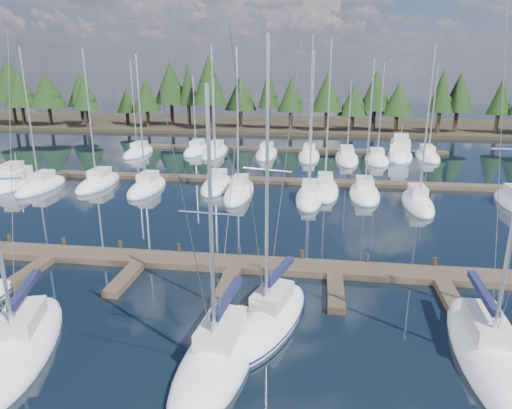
# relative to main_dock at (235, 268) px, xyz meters

# --- Properties ---
(ground) EXTENTS (260.00, 260.00, 0.00)m
(ground) POSITION_rel_main_dock_xyz_m (0.00, 12.64, -0.20)
(ground) COLOR black
(ground) RESTS_ON ground
(far_shore) EXTENTS (220.00, 30.00, 0.60)m
(far_shore) POSITION_rel_main_dock_xyz_m (0.00, 72.64, 0.10)
(far_shore) COLOR #30281A
(far_shore) RESTS_ON ground
(main_dock) EXTENTS (44.00, 6.13, 0.90)m
(main_dock) POSITION_rel_main_dock_xyz_m (0.00, 0.00, 0.00)
(main_dock) COLOR #483B2D
(main_dock) RESTS_ON ground
(back_docks) EXTENTS (50.00, 21.80, 0.40)m
(back_docks) POSITION_rel_main_dock_xyz_m (0.00, 32.23, -0.00)
(back_docks) COLOR #483B2D
(back_docks) RESTS_ON ground
(front_sailboat_2) EXTENTS (5.11, 9.04, 14.19)m
(front_sailboat_2) POSITION_rel_main_dock_xyz_m (-7.76, -9.29, 0.09)
(front_sailboat_2) COLOR white
(front_sailboat_2) RESTS_ON ground
(front_sailboat_3) EXTENTS (3.57, 8.92, 12.18)m
(front_sailboat_3) POSITION_rel_main_dock_xyz_m (0.97, -8.85, 0.07)
(front_sailboat_3) COLOR white
(front_sailboat_3) RESTS_ON ground
(front_sailboat_4) EXTENTS (4.67, 8.41, 13.98)m
(front_sailboat_4) POSITION_rel_main_dock_xyz_m (2.76, -5.65, 0.09)
(front_sailboat_4) COLOR white
(front_sailboat_4) RESTS_ON ground
(front_sailboat_5) EXTENTS (3.02, 9.58, 16.38)m
(front_sailboat_5) POSITION_rel_main_dock_xyz_m (12.24, -6.90, 0.11)
(front_sailboat_5) COLOR white
(front_sailboat_5) RESTS_ON ground
(back_sailboat_rows) EXTENTS (48.28, 32.44, 16.72)m
(back_sailboat_rows) POSITION_rel_main_dock_xyz_m (-0.61, 27.82, 0.06)
(back_sailboat_rows) COLOR white
(back_sailboat_rows) RESTS_ON ground
(motor_yacht_left) EXTENTS (4.05, 8.30, 3.96)m
(motor_yacht_left) POSITION_rel_main_dock_xyz_m (-26.78, 17.71, 0.24)
(motor_yacht_left) COLOR white
(motor_yacht_left) RESTS_ON ground
(motor_yacht_right) EXTENTS (5.07, 10.76, 5.19)m
(motor_yacht_right) POSITION_rel_main_dock_xyz_m (15.82, 39.29, 0.35)
(motor_yacht_right) COLOR white
(motor_yacht_right) RESTS_ON ground
(tree_line) EXTENTS (186.93, 12.06, 13.67)m
(tree_line) POSITION_rel_main_dock_xyz_m (-3.11, 62.86, 7.32)
(tree_line) COLOR black
(tree_line) RESTS_ON far_shore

